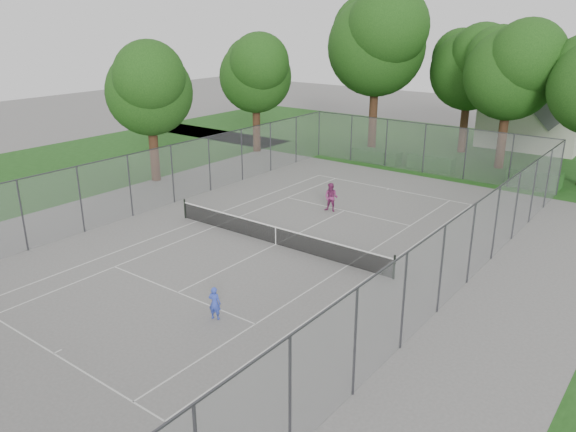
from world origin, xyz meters
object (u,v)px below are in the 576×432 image
Objects in this scene: tennis_net at (276,235)px; girl_player at (215,303)px; house at (537,100)px; woman_player at (331,197)px.

girl_player is at bearing -69.06° from tennis_net.
house is 25.40m from woman_player.
house is at bearing 83.00° from tennis_net.
girl_player is 13.23m from woman_player.
girl_player is at bearing -85.38° from woman_player.
tennis_net is at bearing -93.99° from woman_player.
tennis_net is 1.31× the size of house.
girl_player is (2.67, -6.98, 0.13)m from tennis_net.
tennis_net is 5.87m from woman_player.
woman_player is (-0.57, 5.84, 0.32)m from tennis_net.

